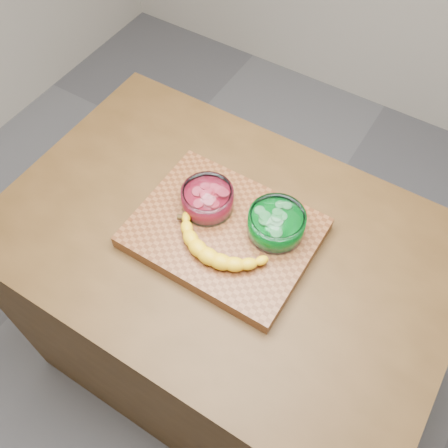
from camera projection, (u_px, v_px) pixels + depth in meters
The scene contains 6 objects.
ground at pixel (224, 357), 2.04m from camera, with size 3.50×3.50×0.00m, color slate.
counter at pixel (224, 310), 1.67m from camera, with size 1.20×0.80×0.90m, color #4A3116.
cutting_board at pixel (224, 233), 1.28m from camera, with size 0.45×0.35×0.04m, color brown.
bowl_red at pixel (207, 199), 1.27m from camera, with size 0.13×0.13×0.06m.
bowl_green at pixel (276, 224), 1.23m from camera, with size 0.14×0.14×0.07m.
banana at pixel (217, 247), 1.21m from camera, with size 0.29×0.13×0.04m, color yellow, non-canonical shape.
Camera 1 is at (0.37, -0.60, 1.99)m, focal length 40.00 mm.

